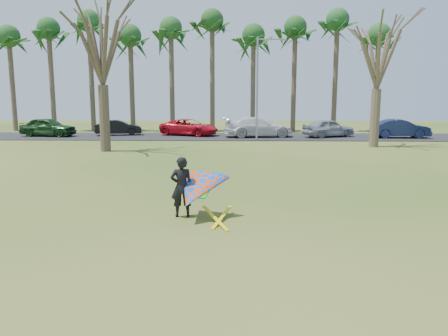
{
  "coord_description": "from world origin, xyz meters",
  "views": [
    {
      "loc": [
        0.43,
        -12.66,
        3.54
      ],
      "look_at": [
        0.0,
        2.0,
        1.1
      ],
      "focal_mm": 35.0,
      "sensor_mm": 36.0,
      "label": 1
    }
  ],
  "objects_px": {
    "bare_tree_left": "(101,40)",
    "car_1": "(119,128)",
    "bare_tree_right": "(379,50)",
    "car_3": "(258,127)",
    "car_0": "(48,127)",
    "car_5": "(400,129)",
    "car_4": "(328,128)",
    "car_2": "(189,127)",
    "kite_flyer": "(194,190)",
    "streetlight": "(259,84)"
  },
  "relations": [
    {
      "from": "car_3",
      "to": "bare_tree_left",
      "type": "bearing_deg",
      "value": 122.81
    },
    {
      "from": "car_3",
      "to": "bare_tree_right",
      "type": "bearing_deg",
      "value": -139.93
    },
    {
      "from": "car_2",
      "to": "car_5",
      "type": "xyz_separation_m",
      "value": [
        17.78,
        -1.76,
        0.05
      ]
    },
    {
      "from": "car_1",
      "to": "streetlight",
      "type": "bearing_deg",
      "value": -119.44
    },
    {
      "from": "bare_tree_right",
      "to": "car_3",
      "type": "relative_size",
      "value": 1.59
    },
    {
      "from": "streetlight",
      "to": "car_3",
      "type": "bearing_deg",
      "value": 87.95
    },
    {
      "from": "bare_tree_left",
      "to": "car_5",
      "type": "bearing_deg",
      "value": 22.31
    },
    {
      "from": "bare_tree_left",
      "to": "streetlight",
      "type": "bearing_deg",
      "value": 34.57
    },
    {
      "from": "car_3",
      "to": "car_4",
      "type": "bearing_deg",
      "value": -98.28
    },
    {
      "from": "car_2",
      "to": "kite_flyer",
      "type": "distance_m",
      "value": 26.37
    },
    {
      "from": "car_2",
      "to": "bare_tree_right",
      "type": "bearing_deg",
      "value": -96.39
    },
    {
      "from": "car_0",
      "to": "car_1",
      "type": "bearing_deg",
      "value": -69.45
    },
    {
      "from": "car_0",
      "to": "car_5",
      "type": "distance_m",
      "value": 29.88
    },
    {
      "from": "car_2",
      "to": "car_5",
      "type": "bearing_deg",
      "value": -72.55
    },
    {
      "from": "car_3",
      "to": "car_5",
      "type": "bearing_deg",
      "value": -102.22
    },
    {
      "from": "bare_tree_right",
      "to": "car_1",
      "type": "height_order",
      "value": "bare_tree_right"
    },
    {
      "from": "bare_tree_left",
      "to": "bare_tree_right",
      "type": "distance_m",
      "value": 18.25
    },
    {
      "from": "car_4",
      "to": "car_5",
      "type": "height_order",
      "value": "car_5"
    },
    {
      "from": "streetlight",
      "to": "car_1",
      "type": "height_order",
      "value": "streetlight"
    },
    {
      "from": "car_5",
      "to": "bare_tree_left",
      "type": "bearing_deg",
      "value": 113.56
    },
    {
      "from": "car_1",
      "to": "car_4",
      "type": "xyz_separation_m",
      "value": [
        18.29,
        -1.15,
        0.1
      ]
    },
    {
      "from": "bare_tree_left",
      "to": "bare_tree_right",
      "type": "bearing_deg",
      "value": 9.46
    },
    {
      "from": "streetlight",
      "to": "car_4",
      "type": "distance_m",
      "value": 7.55
    },
    {
      "from": "car_3",
      "to": "kite_flyer",
      "type": "bearing_deg",
      "value": 163.06
    },
    {
      "from": "car_0",
      "to": "car_5",
      "type": "height_order",
      "value": "car_0"
    },
    {
      "from": "bare_tree_right",
      "to": "car_5",
      "type": "xyz_separation_m",
      "value": [
        4.01,
        6.03,
        -5.74
      ]
    },
    {
      "from": "car_2",
      "to": "car_4",
      "type": "distance_m",
      "value": 12.04
    },
    {
      "from": "car_1",
      "to": "car_2",
      "type": "distance_m",
      "value": 6.3
    },
    {
      "from": "bare_tree_left",
      "to": "car_2",
      "type": "bearing_deg",
      "value": 68.63
    },
    {
      "from": "car_0",
      "to": "car_5",
      "type": "relative_size",
      "value": 1.01
    },
    {
      "from": "bare_tree_right",
      "to": "car_1",
      "type": "relative_size",
      "value": 2.28
    },
    {
      "from": "bare_tree_right",
      "to": "car_5",
      "type": "bearing_deg",
      "value": 56.41
    },
    {
      "from": "car_2",
      "to": "car_4",
      "type": "relative_size",
      "value": 1.16
    },
    {
      "from": "streetlight",
      "to": "car_4",
      "type": "xyz_separation_m",
      "value": [
        6.06,
        2.67,
        -3.64
      ]
    },
    {
      "from": "car_1",
      "to": "car_5",
      "type": "xyz_separation_m",
      "value": [
        24.08,
        -1.79,
        0.1
      ]
    },
    {
      "from": "bare_tree_left",
      "to": "car_1",
      "type": "distance_m",
      "value": 12.64
    },
    {
      "from": "bare_tree_left",
      "to": "car_2",
      "type": "height_order",
      "value": "bare_tree_left"
    },
    {
      "from": "bare_tree_right",
      "to": "car_1",
      "type": "distance_m",
      "value": 22.32
    },
    {
      "from": "bare_tree_left",
      "to": "car_0",
      "type": "relative_size",
      "value": 2.06
    },
    {
      "from": "car_0",
      "to": "kite_flyer",
      "type": "xyz_separation_m",
      "value": [
        15.09,
        -24.99,
        -0.01
      ]
    },
    {
      "from": "car_0",
      "to": "car_2",
      "type": "bearing_deg",
      "value": -75.73
    },
    {
      "from": "bare_tree_right",
      "to": "car_0",
      "type": "height_order",
      "value": "bare_tree_right"
    },
    {
      "from": "car_2",
      "to": "bare_tree_left",
      "type": "bearing_deg",
      "value": -178.26
    },
    {
      "from": "bare_tree_left",
      "to": "kite_flyer",
      "type": "distance_m",
      "value": 18.06
    },
    {
      "from": "car_0",
      "to": "car_1",
      "type": "distance_m",
      "value": 5.93
    },
    {
      "from": "streetlight",
      "to": "car_0",
      "type": "xyz_separation_m",
      "value": [
        -18.03,
        2.59,
        -3.6
      ]
    },
    {
      "from": "car_3",
      "to": "car_4",
      "type": "height_order",
      "value": "car_3"
    },
    {
      "from": "bare_tree_left",
      "to": "car_1",
      "type": "xyz_separation_m",
      "value": [
        -2.08,
        10.82,
        -6.19
      ]
    },
    {
      "from": "car_3",
      "to": "car_2",
      "type": "bearing_deg",
      "value": 67.8
    },
    {
      "from": "car_0",
      "to": "car_2",
      "type": "relative_size",
      "value": 0.91
    }
  ]
}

